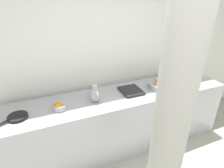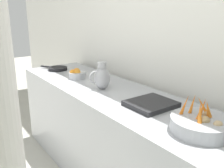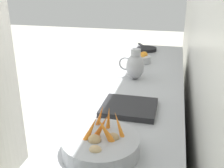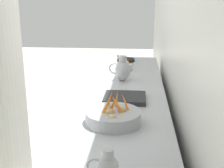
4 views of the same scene
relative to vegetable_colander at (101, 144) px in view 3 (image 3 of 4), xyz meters
The scene contains 6 objects.
prep_counter 0.81m from the vegetable_colander, 93.42° to the right, with size 0.72×3.36×0.93m, color #ADAFB5.
vegetable_colander is the anchor object (origin of this frame).
orange_bowl 1.54m from the vegetable_colander, 89.65° to the right, with size 0.18×0.18×0.10m.
metal_pitcher_tall 1.06m from the vegetable_colander, 89.79° to the right, with size 0.21×0.15×0.25m.
counter_sink_basin 0.48m from the vegetable_colander, 96.30° to the right, with size 0.34×0.30×0.04m, color #232326.
skillet_on_counter 2.03m from the vegetable_colander, 89.53° to the right, with size 0.25×0.35×0.03m.
Camera 3 is at (-1.74, 1.72, 1.71)m, focal length 43.05 mm.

